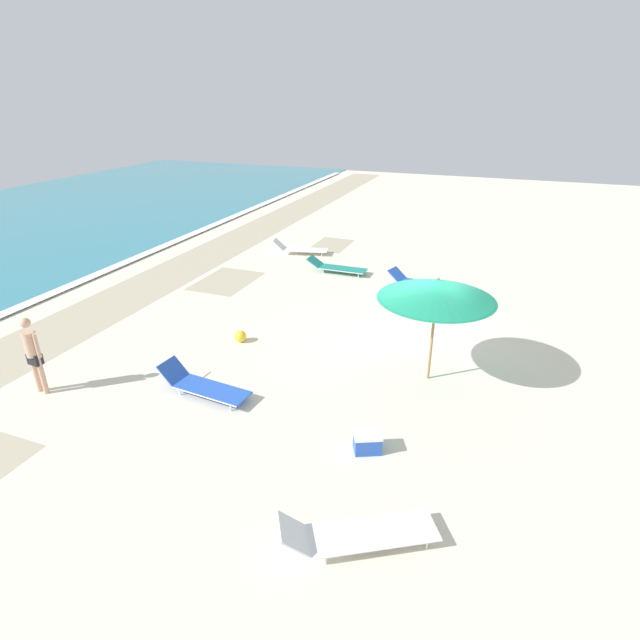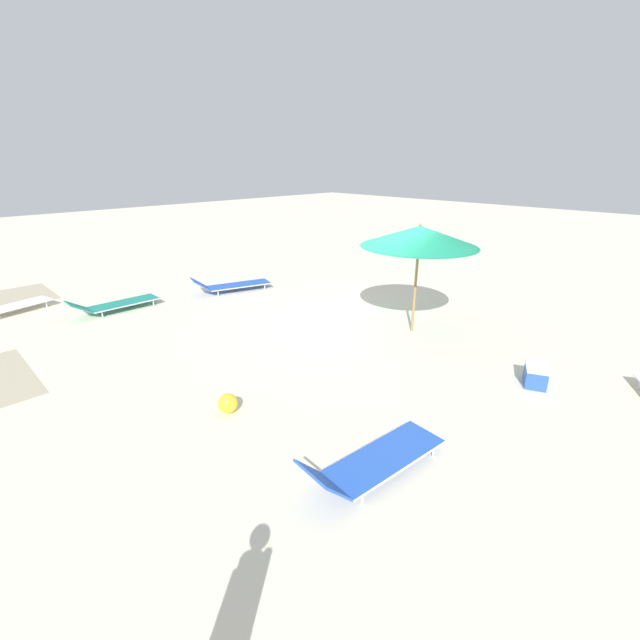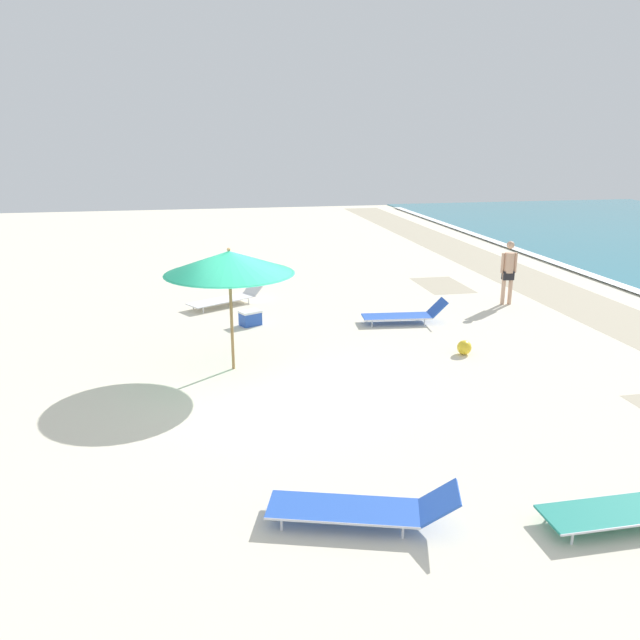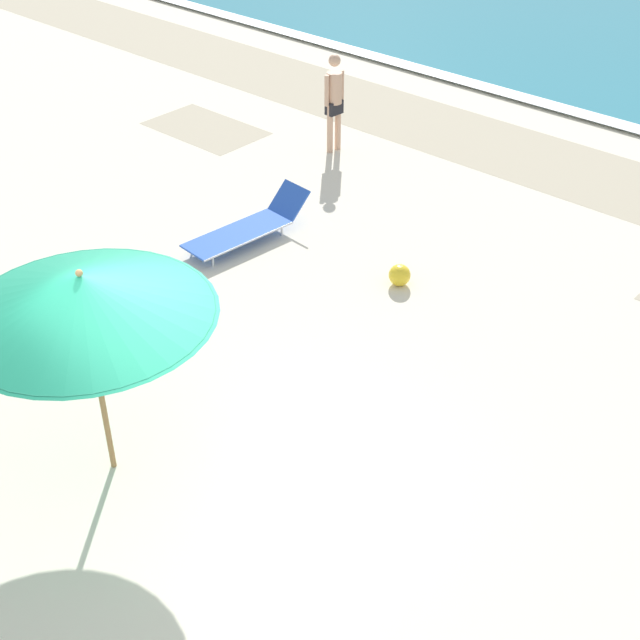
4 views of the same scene
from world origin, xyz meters
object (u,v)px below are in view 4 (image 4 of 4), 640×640
sun_lounger_near_water_left (249,227)px  beachgoer_wading_adult (334,97)px  beach_umbrella (83,297)px  cooler_box (7,323)px  beach_ball (400,275)px

sun_lounger_near_water_left → beachgoer_wading_adult: size_ratio=1.21×
beach_umbrella → cooler_box: (-2.94, 0.60, -1.98)m
sun_lounger_near_water_left → cooler_box: (-0.55, -3.82, -0.03)m
cooler_box → beach_umbrella: bearing=53.4°
beach_umbrella → beach_ball: bearing=88.9°
beach_ball → cooler_box: 5.26m
sun_lounger_near_water_left → beachgoer_wading_adult: beachgoer_wading_adult is taller
sun_lounger_near_water_left → beach_ball: 2.53m
beach_umbrella → beach_ball: (0.09, 4.90, -2.01)m
beach_umbrella → beach_ball: size_ratio=8.14×
beach_ball → beach_umbrella: bearing=-91.1°
sun_lounger_near_water_left → cooler_box: 3.85m
beach_ball → cooler_box: cooler_box is taller
beach_umbrella → cooler_box: size_ratio=4.18×
beachgoer_wading_adult → cooler_box: bearing=-170.6°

